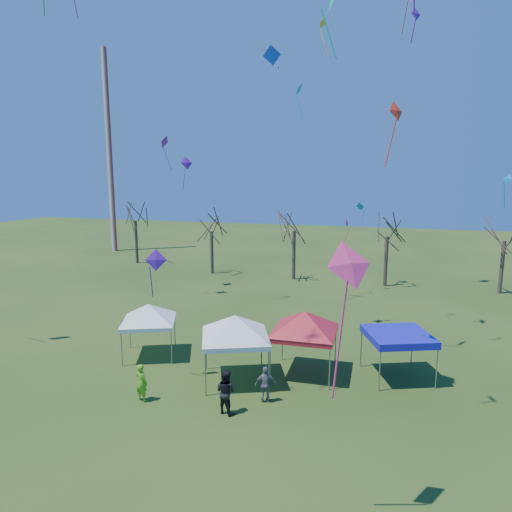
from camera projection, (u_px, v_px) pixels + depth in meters
The scene contains 27 objects.
ground at pixel (238, 406), 19.82m from camera, with size 140.00×140.00×0.00m, color #254315.
radio_mast at pixel (109, 153), 57.26m from camera, with size 0.70×0.70×25.00m, color silver.
tree_0 at pixel (135, 205), 50.16m from camera, with size 3.83×3.83×8.44m.
tree_1 at pixel (211, 216), 45.00m from camera, with size 3.42×3.42×7.54m.
tree_2 at pixel (294, 213), 42.40m from camera, with size 3.71×3.71×8.18m.
tree_3 at pixel (388, 218), 39.87m from camera, with size 3.59×3.59×7.91m.
tree_4 at pixel (506, 222), 37.34m from camera, with size 3.58×3.58×7.89m.
tent_white_west at pixel (148, 308), 24.82m from camera, with size 3.60×3.60×3.42m.
tent_white_mid at pixel (235, 320), 21.74m from camera, with size 4.04×4.04×3.83m.
tent_red at pixel (305, 316), 22.49m from camera, with size 4.30×4.30×3.79m.
tent_blue at pixel (398, 336), 22.28m from camera, with size 3.78×3.78×2.30m.
person_dark at pixel (226, 392), 19.14m from camera, with size 0.92×0.72×1.89m, color black.
person_grey at pixel (266, 384), 20.08m from camera, with size 0.96×0.40×1.64m, color slate.
person_green at pixel (142, 383), 20.16m from camera, with size 0.63×0.41×1.72m, color #59B51C.
kite_22 at pixel (347, 224), 37.04m from camera, with size 0.85×0.90×2.75m.
kite_12 at pixel (507, 180), 37.29m from camera, with size 0.84×0.94×2.81m.
kite_19 at pixel (361, 207), 37.82m from camera, with size 0.89×0.76×2.04m.
kite_13 at pixel (164, 142), 37.68m from camera, with size 0.82×1.15×2.88m.
kite_26 at pixel (322, 24), 35.84m from camera, with size 0.94×1.06×2.79m.
kite_18 at pixel (416, 15), 22.49m from camera, with size 0.60×0.59×1.68m.
kite_5 at pixel (350, 266), 11.98m from camera, with size 1.60×1.53×4.51m.
kite_17 at pixel (396, 112), 23.10m from camera, with size 1.00×1.13×3.33m.
kite_24 at pixel (299, 90), 26.64m from camera, with size 0.50×0.83×2.13m.
kite_1 at pixel (156, 261), 21.24m from camera, with size 1.06×0.63×2.36m.
kite_11 at pixel (272, 55), 32.05m from camera, with size 1.46×0.86×3.07m.
kite_27 at pixel (332, 0), 17.32m from camera, with size 0.85×1.13×2.61m.
kite_2 at pixel (187, 163), 41.96m from camera, with size 1.08×1.27×3.08m.
Camera 1 is at (5.74, -17.42, 10.00)m, focal length 32.00 mm.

